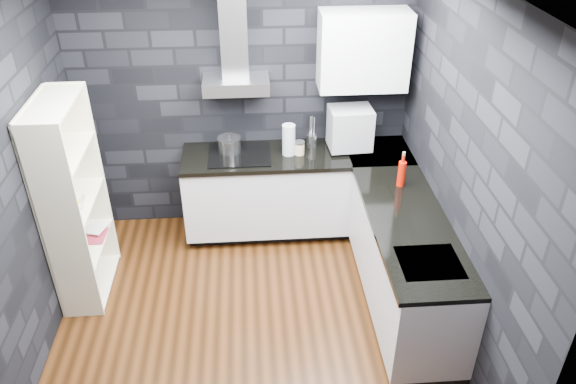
{
  "coord_description": "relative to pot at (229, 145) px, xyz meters",
  "views": [
    {
      "loc": [
        0.06,
        -3.43,
        3.46
      ],
      "look_at": [
        0.35,
        0.45,
        1.0
      ],
      "focal_mm": 35.0,
      "sensor_mm": 36.0,
      "label": 1
    }
  ],
  "objects": [
    {
      "name": "utensil_crock",
      "position": [
        0.8,
        0.06,
        -0.01
      ],
      "size": [
        0.12,
        0.12,
        0.13
      ],
      "primitive_type": "cylinder",
      "rotation": [
        0.0,
        0.0,
        -0.21
      ],
      "color": "silver",
      "rests_on": "counter_back_top"
    },
    {
      "name": "appliance_garage",
      "position": [
        1.15,
        -0.02,
        0.15
      ],
      "size": [
        0.41,
        0.33,
        0.4
      ],
      "primitive_type": "cube",
      "rotation": [
        0.0,
        0.0,
        0.06
      ],
      "color": "#A1A3A9",
      "rests_on": "counter_back_top"
    },
    {
      "name": "hood_body",
      "position": [
        0.09,
        0.06,
        0.58
      ],
      "size": [
        0.6,
        0.34,
        0.12
      ],
      "primitive_type": "cube",
      "color": "#A5A6AA",
      "rests_on": "wall_back"
    },
    {
      "name": "cooktop",
      "position": [
        0.09,
        -0.07,
        -0.07
      ],
      "size": [
        0.58,
        0.5,
        0.01
      ],
      "primitive_type": "cube",
      "color": "black",
      "rests_on": "counter_back_top"
    },
    {
      "name": "toekick_right",
      "position": [
        1.48,
        -1.27,
        -0.93
      ],
      "size": [
        0.5,
        1.78,
        0.1
      ],
      "primitive_type": "cube",
      "color": "black",
      "rests_on": "ground"
    },
    {
      "name": "bookshelf",
      "position": [
        -1.28,
        -0.79,
        -0.08
      ],
      "size": [
        0.49,
        0.85,
        1.8
      ],
      "primitive_type": "cube",
      "rotation": [
        0.0,
        0.0,
        -0.2
      ],
      "color": "beige",
      "rests_on": "ground"
    },
    {
      "name": "wall_left",
      "position": [
        -1.48,
        -1.37,
        0.37
      ],
      "size": [
        0.05,
        3.2,
        2.7
      ],
      "primitive_type": "cube",
      "color": "black",
      "rests_on": "ground"
    },
    {
      "name": "counter_back_top",
      "position": [
        0.64,
        -0.08,
        -0.1
      ],
      "size": [
        2.2,
        0.62,
        0.04
      ],
      "primitive_type": "cube",
      "color": "black",
      "rests_on": "counter_back_cab"
    },
    {
      "name": "counter_right_top",
      "position": [
        1.43,
        -1.27,
        -0.1
      ],
      "size": [
        0.62,
        1.8,
        0.04
      ],
      "primitive_type": "cube",
      "color": "black",
      "rests_on": "counter_right_cab"
    },
    {
      "name": "sink_rim",
      "position": [
        1.44,
        -1.77,
        -0.08
      ],
      "size": [
        0.44,
        0.4,
        0.01
      ],
      "primitive_type": "cube",
      "color": "#A5A6AA",
      "rests_on": "counter_right_top"
    },
    {
      "name": "toekick_back",
      "position": [
        0.64,
        -0.03,
        -0.93
      ],
      "size": [
        2.18,
        0.5,
        0.1
      ],
      "primitive_type": "cube",
      "color": "black",
      "rests_on": "ground"
    },
    {
      "name": "fruit_bowl",
      "position": [
        -1.28,
        -0.85,
        -0.04
      ],
      "size": [
        0.29,
        0.29,
        0.06
      ],
      "primitive_type": "imported",
      "rotation": [
        0.0,
        0.0,
        0.23
      ],
      "color": "white",
      "rests_on": "bookshelf"
    },
    {
      "name": "storage_jar",
      "position": [
        0.66,
        -0.09,
        -0.02
      ],
      "size": [
        0.11,
        0.11,
        0.12
      ],
      "primitive_type": "cylinder",
      "rotation": [
        0.0,
        0.0,
        0.12
      ],
      "color": "#CCB388",
      "rests_on": "counter_back_top"
    },
    {
      "name": "hood_chimney",
      "position": [
        0.09,
        0.13,
        1.09
      ],
      "size": [
        0.24,
        0.2,
        0.9
      ],
      "primitive_type": "cube",
      "color": "#A5A6AA",
      "rests_on": "hood_body"
    },
    {
      "name": "counter_back_cab",
      "position": [
        0.64,
        -0.07,
        -0.5
      ],
      "size": [
        2.2,
        0.6,
        0.76
      ],
      "primitive_type": "cube",
      "color": "silver",
      "rests_on": "ground"
    },
    {
      "name": "ground",
      "position": [
        0.14,
        -1.37,
        -0.98
      ],
      "size": [
        3.2,
        3.2,
        0.0
      ],
      "primitive_type": "plane",
      "color": "#3F200C"
    },
    {
      "name": "wall_front",
      "position": [
        0.14,
        -3.0,
        0.37
      ],
      "size": [
        3.2,
        0.05,
        2.7
      ],
      "primitive_type": "cube",
      "color": "black",
      "rests_on": "ground"
    },
    {
      "name": "counter_corner_top",
      "position": [
        1.44,
        -0.07,
        -0.1
      ],
      "size": [
        0.62,
        0.62,
        0.04
      ],
      "primitive_type": "cube",
      "color": "black",
      "rests_on": "counter_right_cab"
    },
    {
      "name": "book_second",
      "position": [
        -1.28,
        -0.56,
        -0.38
      ],
      "size": [
        0.15,
        0.07,
        0.22
      ],
      "primitive_type": "imported",
      "rotation": [
        0.0,
        0.0,
        -0.32
      ],
      "color": "#B2B2B2",
      "rests_on": "bookshelf"
    },
    {
      "name": "counter_right_cab",
      "position": [
        1.44,
        -1.27,
        -0.5
      ],
      "size": [
        0.6,
        1.8,
        0.76
      ],
      "primitive_type": "cube",
      "color": "silver",
      "rests_on": "ground"
    },
    {
      "name": "wall_right",
      "position": [
        1.77,
        -1.37,
        0.37
      ],
      "size": [
        0.05,
        3.2,
        2.7
      ],
      "primitive_type": "cube",
      "color": "black",
      "rests_on": "ground"
    },
    {
      "name": "upper_cabinet",
      "position": [
        1.24,
        0.05,
        0.87
      ],
      "size": [
        0.8,
        0.35,
        0.7
      ],
      "primitive_type": "cube",
      "color": "silver",
      "rests_on": "wall_back"
    },
    {
      "name": "pot",
      "position": [
        0.0,
        0.0,
        0.0
      ],
      "size": [
        0.28,
        0.28,
        0.13
      ],
      "primitive_type": "cylinder",
      "rotation": [
        0.0,
        0.0,
        -0.42
      ],
      "color": "silver",
      "rests_on": "cooktop"
    },
    {
      "name": "wall_back",
      "position": [
        0.14,
        0.25,
        0.37
      ],
      "size": [
        3.2,
        0.05,
        2.7
      ],
      "primitive_type": "cube",
      "color": "black",
      "rests_on": "ground"
    },
    {
      "name": "red_bottle",
      "position": [
        1.49,
        -0.73,
        0.04
      ],
      "size": [
        0.08,
        0.08,
        0.23
      ],
      "primitive_type": "cylinder",
      "rotation": [
        0.0,
        0.0,
        -0.26
      ],
      "color": "#B71203",
      "rests_on": "counter_right_top"
    },
    {
      "name": "book_red",
      "position": [
        -1.29,
        -0.68,
        -0.4
      ],
      "size": [
        0.18,
        0.03,
        0.24
      ],
      "primitive_type": "imported",
      "rotation": [
        0.0,
        0.0,
        -0.04
      ],
      "color": "maroon",
      "rests_on": "bookshelf"
    },
    {
      "name": "glass_vase",
      "position": [
        0.56,
        -0.08,
        0.08
      ],
      "size": [
        0.15,
        0.15,
        0.3
      ],
      "primitive_type": "cylinder",
      "rotation": [
        0.0,
        0.0,
        -0.28
      ],
      "color": "silver",
      "rests_on": "counter_back_top"
    }
  ]
}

